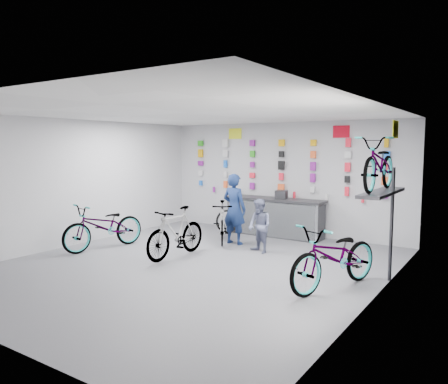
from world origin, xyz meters
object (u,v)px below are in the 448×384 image
Objects in this scene: clerk at (234,209)px; counter at (274,217)px; bike_center at (176,232)px; bike_service at (222,222)px; bike_right at (335,256)px; bike_left at (104,226)px; customer at (260,226)px.

counter is at bearing -101.77° from clerk.
counter is 3.25m from bike_center.
clerk is at bearing -34.47° from bike_service.
bike_right reaches higher than bike_center.
counter is 1.50m from clerk.
clerk reaches higher than bike_left.
bike_right reaches higher than counter.
customer is at bearing 157.47° from clerk.
bike_left is at bearing -167.67° from bike_center.
bike_center reaches higher than counter.
bike_right is (3.55, -0.16, 0.01)m from bike_center.
customer is at bearing 47.15° from bike_center.
bike_center is at bearing -123.52° from bike_service.
clerk is at bearing 167.89° from bike_right.
bike_service is at bearing 1.54° from clerk.
customer reaches higher than bike_right.
bike_center is 1.06× the size of bike_service.
bike_left is 3.57m from customer.
clerk is at bearing 178.62° from customer.
bike_service is (-0.72, -1.40, 0.02)m from counter.
bike_service is (0.00, 1.77, -0.03)m from bike_center.
clerk is at bearing 54.09° from bike_left.
bike_left is at bearing -159.03° from bike_right.
counter is 1.60× the size of bike_service.
bike_left is at bearing -128.34° from customer.
counter is 1.94m from customer.
bike_left is 0.97× the size of bike_right.
bike_center is (-0.72, -3.17, 0.05)m from counter.
customer reaches higher than bike_center.
customer is at bearing -72.52° from counter.
bike_right is 2.70m from customer.
bike_service is at bearing 170.43° from bike_right.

